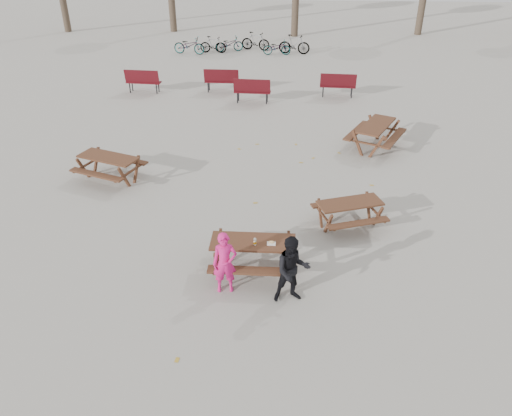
# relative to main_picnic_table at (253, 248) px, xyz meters

# --- Properties ---
(ground) EXTENTS (80.00, 80.00, 0.00)m
(ground) POSITION_rel_main_picnic_table_xyz_m (0.00, 0.00, -0.59)
(ground) COLOR gray
(ground) RESTS_ON ground
(main_picnic_table) EXTENTS (1.80, 1.45, 0.78)m
(main_picnic_table) POSITION_rel_main_picnic_table_xyz_m (0.00, 0.00, 0.00)
(main_picnic_table) COLOR #3D2016
(main_picnic_table) RESTS_ON ground
(food_tray) EXTENTS (0.18, 0.11, 0.03)m
(food_tray) POSITION_rel_main_picnic_table_xyz_m (0.39, -0.09, 0.21)
(food_tray) COLOR white
(food_tray) RESTS_ON main_picnic_table
(bread_roll) EXTENTS (0.14, 0.06, 0.05)m
(bread_roll) POSITION_rel_main_picnic_table_xyz_m (0.39, -0.09, 0.25)
(bread_roll) COLOR tan
(bread_roll) RESTS_ON food_tray
(soda_bottle) EXTENTS (0.07, 0.07, 0.17)m
(soda_bottle) POSITION_rel_main_picnic_table_xyz_m (0.05, -0.14, 0.26)
(soda_bottle) COLOR silver
(soda_bottle) RESTS_ON main_picnic_table
(child) EXTENTS (0.54, 0.39, 1.37)m
(child) POSITION_rel_main_picnic_table_xyz_m (-0.52, -0.68, 0.10)
(child) COLOR #DD1B75
(child) RESTS_ON ground
(adult) EXTENTS (0.82, 0.69, 1.47)m
(adult) POSITION_rel_main_picnic_table_xyz_m (0.83, -0.89, 0.15)
(adult) COLOR black
(adult) RESTS_ON ground
(picnic_table_east) EXTENTS (1.90, 1.71, 0.68)m
(picnic_table_east) POSITION_rel_main_picnic_table_xyz_m (2.24, 1.96, -0.25)
(picnic_table_east) COLOR #3D2016
(picnic_table_east) RESTS_ON ground
(picnic_table_north) EXTENTS (2.12, 1.92, 0.75)m
(picnic_table_north) POSITION_rel_main_picnic_table_xyz_m (-4.45, 4.06, -0.21)
(picnic_table_north) COLOR #3D2016
(picnic_table_north) RESTS_ON ground
(picnic_table_far) EXTENTS (2.24, 2.40, 0.82)m
(picnic_table_far) POSITION_rel_main_picnic_table_xyz_m (3.58, 6.90, -0.17)
(picnic_table_far) COLOR #3D2016
(picnic_table_far) RESTS_ON ground
(park_bench_row) EXTENTS (9.95, 1.91, 1.03)m
(park_bench_row) POSITION_rel_main_picnic_table_xyz_m (-1.45, 12.16, -0.07)
(park_bench_row) COLOR #5C1219
(park_bench_row) RESTS_ON ground
(bicycle_row) EXTENTS (7.63, 2.02, 1.04)m
(bicycle_row) POSITION_rel_main_picnic_table_xyz_m (-1.96, 19.82, -0.12)
(bicycle_row) COLOR black
(bicycle_row) RESTS_ON ground
(fallen_leaves) EXTENTS (11.00, 11.00, 0.01)m
(fallen_leaves) POSITION_rel_main_picnic_table_xyz_m (0.50, 2.50, -0.58)
(fallen_leaves) COLOR #B58D2B
(fallen_leaves) RESTS_ON ground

